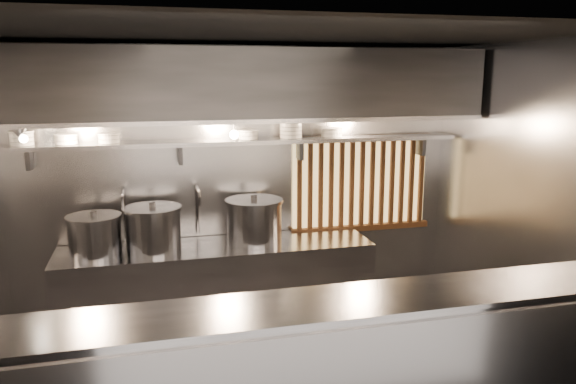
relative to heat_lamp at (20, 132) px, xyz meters
name	(u,v)px	position (x,y,z in m)	size (l,w,h in m)	color
ceiling	(272,34)	(1.90, -0.85, 0.73)	(4.50, 4.50, 0.00)	black
wall_back	(240,186)	(1.90, 0.65, -0.67)	(4.50, 4.50, 0.00)	gray
wall_right	(526,206)	(4.15, -0.85, -0.67)	(3.00, 3.00, 0.00)	gray
cooking_bench	(218,290)	(1.60, 0.28, -1.62)	(3.00, 0.70, 0.90)	#97979C
bowl_shelf	(243,141)	(1.90, 0.47, -0.19)	(4.40, 0.34, 0.04)	#97979C
exhaust_hood	(246,85)	(1.90, 0.25, 0.36)	(4.40, 0.81, 0.65)	#2D2D30
wood_screen	(361,183)	(3.20, 0.60, -0.69)	(1.56, 0.09, 1.04)	#FFCC72
faucet_left	(124,204)	(0.75, 0.52, -0.76)	(0.04, 0.30, 0.50)	silver
faucet_right	(198,200)	(1.45, 0.52, -0.76)	(0.04, 0.30, 0.50)	silver
heat_lamp	(20,132)	(0.00, 0.00, 0.00)	(0.25, 0.35, 0.20)	#97979C
pendant_bulb	(234,135)	(1.80, 0.35, -0.11)	(0.09, 0.09, 0.19)	#2D2D30
stock_pot_left	(153,229)	(1.01, 0.27, -0.95)	(0.56, 0.56, 0.46)	#97979C
stock_pot_mid	(95,235)	(0.49, 0.25, -0.98)	(0.59, 0.59, 0.42)	#97979C
stock_pot_right	(254,221)	(1.97, 0.32, -0.95)	(0.67, 0.67, 0.47)	#97979C
bowl_stack_0	(22,138)	(-0.08, 0.47, -0.10)	(0.22, 0.22, 0.13)	white
bowl_stack_1	(66,139)	(0.28, 0.47, -0.12)	(0.21, 0.21, 0.09)	white
bowl_stack_2	(109,138)	(0.66, 0.47, -0.12)	(0.20, 0.20, 0.09)	white
bowl_stack_3	(248,134)	(1.95, 0.47, -0.12)	(0.21, 0.21, 0.09)	white
bowl_stack_4	(291,130)	(2.38, 0.47, -0.08)	(0.24, 0.24, 0.17)	white
bowl_stack_5	(332,132)	(2.81, 0.47, -0.12)	(0.23, 0.23, 0.09)	white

